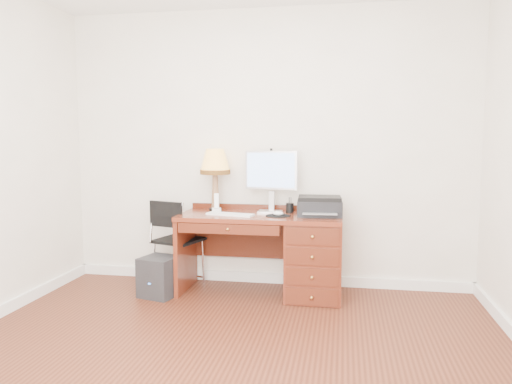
% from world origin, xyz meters
% --- Properties ---
extents(ground, '(4.00, 4.00, 0.00)m').
position_xyz_m(ground, '(0.00, 0.00, 0.00)').
color(ground, '#3E190E').
rests_on(ground, ground).
extents(room_shell, '(4.00, 4.00, 4.00)m').
position_xyz_m(room_shell, '(0.00, 0.63, 0.05)').
color(room_shell, white).
rests_on(room_shell, ground).
extents(desk, '(1.50, 0.67, 0.75)m').
position_xyz_m(desk, '(0.32, 1.40, 0.41)').
color(desk, maroon).
rests_on(desk, ground).
extents(monitor, '(0.51, 0.19, 0.58)m').
position_xyz_m(monitor, '(0.07, 1.56, 1.12)').
color(monitor, silver).
rests_on(monitor, desk).
extents(keyboard, '(0.46, 0.22, 0.02)m').
position_xyz_m(keyboard, '(-0.27, 1.29, 0.76)').
color(keyboard, white).
rests_on(keyboard, desk).
extents(mouse_pad, '(0.23, 0.23, 0.05)m').
position_xyz_m(mouse_pad, '(0.17, 1.32, 0.76)').
color(mouse_pad, black).
rests_on(mouse_pad, desk).
extents(printer, '(0.42, 0.34, 0.18)m').
position_xyz_m(printer, '(0.54, 1.41, 0.84)').
color(printer, black).
rests_on(printer, desk).
extents(leg_lamp, '(0.29, 0.29, 0.60)m').
position_xyz_m(leg_lamp, '(-0.48, 1.56, 1.19)').
color(leg_lamp, black).
rests_on(leg_lamp, desk).
extents(phone, '(0.10, 0.10, 0.18)m').
position_xyz_m(phone, '(-0.44, 1.47, 0.80)').
color(phone, white).
rests_on(phone, desk).
extents(pen_cup, '(0.07, 0.07, 0.09)m').
position_xyz_m(pen_cup, '(0.26, 1.54, 0.80)').
color(pen_cup, black).
rests_on(pen_cup, desk).
extents(chair, '(0.51, 0.51, 0.86)m').
position_xyz_m(chair, '(-0.84, 1.43, 0.52)').
color(chair, black).
rests_on(chair, ground).
extents(equipment_box, '(0.38, 0.38, 0.36)m').
position_xyz_m(equipment_box, '(-0.90, 1.15, 0.18)').
color(equipment_box, black).
rests_on(equipment_box, ground).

